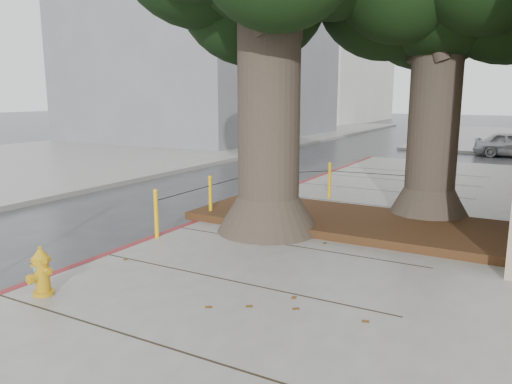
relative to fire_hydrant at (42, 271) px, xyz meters
The scene contains 9 objects.
ground 2.27m from the fire_hydrant, 49.57° to the left, with size 140.00×140.00×0.00m, color #28282B.
sidewalk_opposite 17.16m from the fire_hydrant, 137.06° to the left, with size 14.00×60.00×0.15m, color slate.
curb_red 4.25m from the fire_hydrant, 97.63° to the left, with size 0.14×26.00×0.16m, color maroon.
planter_bed 6.06m from the fire_hydrant, 67.29° to the left, with size 6.40×2.60×0.16m, color black.
building_far_grey 27.85m from the fire_hydrant, 119.79° to the left, with size 12.00×16.00×12.00m, color slate.
building_far_white 49.71m from the fire_hydrant, 108.43° to the left, with size 12.00×18.00×15.00m, color silver.
bollard_ring 6.09m from the fire_hydrant, 84.61° to the left, with size 3.79×5.39×0.95m.
fire_hydrant is the anchor object (origin of this frame).
car_dark 21.37m from the fire_hydrant, 116.38° to the left, with size 1.86×4.58×1.33m, color black.
Camera 1 is at (4.23, -5.84, 2.83)m, focal length 35.00 mm.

